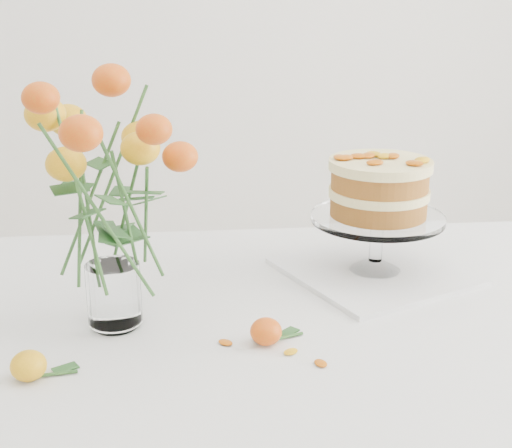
{
  "coord_description": "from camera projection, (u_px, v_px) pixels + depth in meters",
  "views": [
    {
      "loc": [
        -0.17,
        -1.12,
        1.3
      ],
      "look_at": [
        -0.05,
        0.07,
        0.9
      ],
      "focal_mm": 50.0,
      "sensor_mm": 36.0,
      "label": 1
    }
  ],
  "objects": [
    {
      "name": "table",
      "position": [
        290.0,
        355.0,
        1.27
      ],
      "size": [
        1.43,
        0.93,
        0.76
      ],
      "color": "tan",
      "rests_on": "ground"
    },
    {
      "name": "napkin",
      "position": [
        374.0,
        271.0,
        1.42
      ],
      "size": [
        0.42,
        0.42,
        0.01
      ],
      "primitive_type": "cube",
      "rotation": [
        0.0,
        0.0,
        0.42
      ],
      "color": "silver",
      "rests_on": "table"
    },
    {
      "name": "cake_stand",
      "position": [
        379.0,
        194.0,
        1.37
      ],
      "size": [
        0.26,
        0.26,
        0.23
      ],
      "rotation": [
        0.0,
        0.0,
        0.16
      ],
      "color": "white",
      "rests_on": "napkin"
    },
    {
      "name": "rose_vase",
      "position": [
        106.0,
        175.0,
        1.12
      ],
      "size": [
        0.37,
        0.37,
        0.45
      ],
      "rotation": [
        0.0,
        0.0,
        0.32
      ],
      "color": "white",
      "rests_on": "table"
    },
    {
      "name": "loose_rose_near",
      "position": [
        29.0,
        366.0,
        1.03
      ],
      "size": [
        0.09,
        0.05,
        0.04
      ],
      "rotation": [
        0.0,
        0.0,
        0.14
      ],
      "color": "#F8AC15",
      "rests_on": "table"
    },
    {
      "name": "loose_rose_far",
      "position": [
        266.0,
        331.0,
        1.14
      ],
      "size": [
        0.09,
        0.05,
        0.04
      ],
      "rotation": [
        0.0,
        0.0,
        0.35
      ],
      "color": "#E6420B",
      "rests_on": "table"
    },
    {
      "name": "stray_petal_a",
      "position": [
        225.0,
        343.0,
        1.14
      ],
      "size": [
        0.03,
        0.02,
        0.0
      ],
      "primitive_type": "ellipsoid",
      "color": "#F1AC0F",
      "rests_on": "table"
    },
    {
      "name": "stray_petal_b",
      "position": [
        291.0,
        352.0,
        1.11
      ],
      "size": [
        0.03,
        0.02,
        0.0
      ],
      "primitive_type": "ellipsoid",
      "color": "#F1AC0F",
      "rests_on": "table"
    },
    {
      "name": "stray_petal_c",
      "position": [
        321.0,
        364.0,
        1.08
      ],
      "size": [
        0.03,
        0.02,
        0.0
      ],
      "primitive_type": "ellipsoid",
      "color": "#F1AC0F",
      "rests_on": "table"
    }
  ]
}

